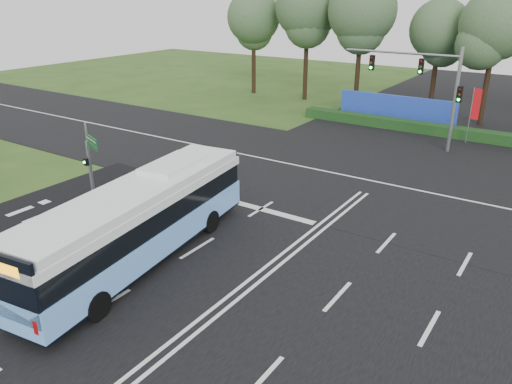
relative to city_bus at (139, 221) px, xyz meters
The scene contains 13 objects.
ground 5.28m from the city_bus, 23.77° to the left, with size 120.00×120.00×0.00m, color #294D19.
road_main 5.27m from the city_bus, 23.77° to the left, with size 20.00×120.00×0.04m, color black.
road_cross 14.83m from the city_bus, 72.00° to the left, with size 120.00×14.00×0.05m, color black.
bike_path 8.20m from the city_bus, behind, with size 5.00×18.00×0.06m, color black.
kerb_strip 5.89m from the city_bus, 169.82° to the right, with size 0.25×18.00×0.12m, color gray.
city_bus is the anchor object (origin of this frame).
pedestrian_signal 7.30m from the city_bus, 156.16° to the left, with size 0.29×0.41×3.30m.
street_sign 7.68m from the city_bus, 154.13° to the left, with size 1.50×0.66×4.09m.
banner_flag_mid 26.40m from the city_bus, 73.82° to the left, with size 0.61×0.08×4.09m.
traffic_light_gantry 23.18m from the city_bus, 78.06° to the left, with size 8.41×0.28×7.00m.
hedge 26.93m from the city_bus, 80.26° to the left, with size 22.00×1.20×0.80m, color #143513.
blue_hoarding 29.02m from the city_bus, 88.91° to the left, with size 10.00×0.30×2.20m, color #2243BA.
eucalyptus_row 33.43m from the city_bus, 80.57° to the left, with size 48.58×8.03×12.13m.
Camera 1 is at (9.37, -14.40, 10.30)m, focal length 35.00 mm.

